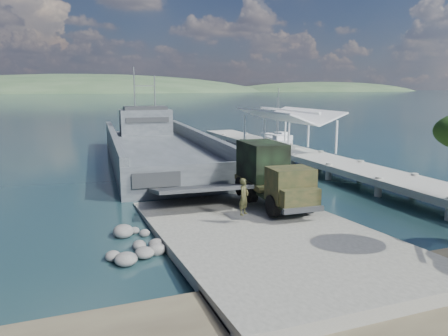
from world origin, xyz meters
TOP-DOWN VIEW (x-y plane):
  - ground at (0.00, 0.00)m, footprint 1400.00×1400.00m
  - boat_ramp at (0.00, -1.00)m, footprint 10.00×18.00m
  - shoreline_rocks at (-6.20, 0.50)m, footprint 3.20×5.60m
  - distant_headlands at (50.00, 560.00)m, footprint 1000.00×240.00m
  - pier at (13.00, 18.77)m, footprint 6.40×44.00m
  - landing_craft at (0.15, 23.44)m, footprint 11.60×36.50m
  - military_truck at (2.71, 3.53)m, footprint 2.90×7.89m
  - soldier at (-0.37, 0.60)m, footprint 0.85×0.82m
  - sailboat_near at (18.17, 31.51)m, footprint 2.84×6.47m
  - sailboat_far at (20.85, 36.82)m, footprint 3.01×5.32m

SIDE VIEW (x-z plane):
  - ground at x=0.00m, z-range 0.00..0.00m
  - shoreline_rocks at x=-6.20m, z-range -0.45..0.45m
  - distant_headlands at x=50.00m, z-range -24.00..24.00m
  - boat_ramp at x=0.00m, z-range 0.00..0.50m
  - sailboat_far at x=20.85m, z-range -2.78..3.45m
  - sailboat_near at x=18.17m, z-range -3.40..4.22m
  - landing_craft at x=0.15m, z-range -4.47..6.22m
  - soldier at x=-0.37m, z-range 0.50..2.46m
  - pier at x=13.00m, z-range -1.45..4.65m
  - military_truck at x=2.71m, z-range 0.49..4.09m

